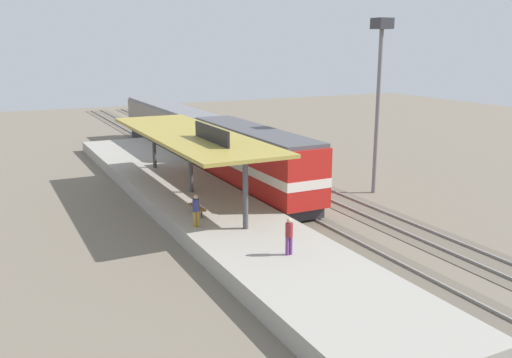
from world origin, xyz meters
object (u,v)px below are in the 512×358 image
at_px(person_waiting, 289,234).
at_px(locomotive, 253,161).
at_px(passenger_carriage_single, 170,127).
at_px(platform_bench, 197,207).
at_px(light_mast, 380,70).
at_px(person_walking, 196,209).

bearing_deg(person_waiting, locomotive, 70.56).
relative_size(locomotive, passenger_carriage_single, 0.72).
xyz_separation_m(locomotive, passenger_carriage_single, (0.00, 18.00, -0.10)).
relative_size(platform_bench, passenger_carriage_single, 0.08).
bearing_deg(locomotive, light_mast, -21.84).
bearing_deg(person_waiting, platform_bench, 102.07).
bearing_deg(platform_bench, person_waiting, -77.93).
xyz_separation_m(light_mast, person_waiting, (-12.23, -9.42, -6.54)).
bearing_deg(person_waiting, person_walking, 113.00).
height_order(platform_bench, locomotive, locomotive).
bearing_deg(person_walking, light_mast, 15.14).
bearing_deg(person_waiting, light_mast, 37.61).
height_order(platform_bench, light_mast, light_mast).
bearing_deg(platform_bench, light_mast, 8.56).
distance_m(platform_bench, passenger_carriage_single, 23.99).
height_order(passenger_carriage_single, person_waiting, passenger_carriage_single).
relative_size(locomotive, light_mast, 1.23).
distance_m(platform_bench, locomotive, 8.01).
distance_m(locomotive, passenger_carriage_single, 18.00).
bearing_deg(platform_bench, locomotive, 40.94).
height_order(passenger_carriage_single, person_walking, passenger_carriage_single).
bearing_deg(person_walking, platform_bench, 67.86).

